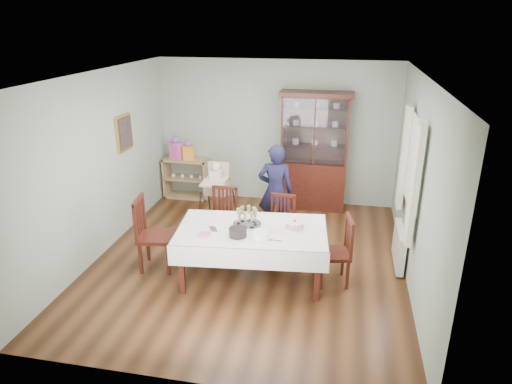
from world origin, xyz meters
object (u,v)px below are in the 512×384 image
(chair_far_left, at_px, (223,230))
(chair_end_left, at_px, (156,247))
(high_chair, at_px, (217,201))
(chair_far_right, at_px, (280,236))
(chair_end_right, at_px, (334,264))
(birthday_cake, at_px, (295,225))
(gift_bag_pink, at_px, (176,149))
(woman, at_px, (275,191))
(sideboard, at_px, (187,178))
(gift_bag_orange, at_px, (189,151))
(china_cabinet, at_px, (314,150))
(dining_table, at_px, (252,254))
(champagne_tray, at_px, (247,220))

(chair_far_left, height_order, chair_end_left, chair_end_left)
(chair_end_left, relative_size, high_chair, 0.94)
(chair_far_right, distance_m, chair_end_right, 1.10)
(chair_end_right, height_order, birthday_cake, same)
(chair_end_left, distance_m, gift_bag_pink, 2.87)
(woman, height_order, high_chair, woman)
(gift_bag_pink, bearing_deg, sideboard, 6.29)
(gift_bag_orange, bearing_deg, china_cabinet, -0.04)
(dining_table, xyz_separation_m, birthday_cake, (0.56, 0.11, 0.43))
(sideboard, relative_size, high_chair, 0.79)
(dining_table, bearing_deg, gift_bag_pink, 127.18)
(china_cabinet, bearing_deg, gift_bag_pink, 179.97)
(woman, bearing_deg, champagne_tray, 76.58)
(chair_far_right, relative_size, gift_bag_pink, 2.03)
(woman, height_order, gift_bag_pink, woman)
(china_cabinet, bearing_deg, high_chair, -143.51)
(chair_end_right, bearing_deg, champagne_tray, -100.66)
(dining_table, xyz_separation_m, high_chair, (-0.94, 1.60, 0.06))
(high_chair, xyz_separation_m, gift_bag_pink, (-1.14, 1.14, 0.55))
(china_cabinet, bearing_deg, woman, -111.17)
(chair_end_left, relative_size, gift_bag_pink, 2.42)
(chair_far_left, relative_size, gift_bag_orange, 2.52)
(chair_end_left, bearing_deg, birthday_cake, -96.65)
(chair_end_left, height_order, birthday_cake, chair_end_left)
(chair_far_left, bearing_deg, sideboard, 123.12)
(chair_far_right, bearing_deg, champagne_tray, -110.30)
(dining_table, height_order, chair_end_left, chair_end_left)
(chair_end_right, bearing_deg, dining_table, -95.32)
(chair_far_right, relative_size, gift_bag_orange, 2.39)
(chair_far_left, xyz_separation_m, high_chair, (-0.30, 0.74, 0.16))
(champagne_tray, bearing_deg, sideboard, 124.22)
(chair_far_left, bearing_deg, chair_end_right, -23.03)
(china_cabinet, relative_size, gift_bag_pink, 4.95)
(sideboard, distance_m, high_chair, 1.51)
(chair_far_left, bearing_deg, gift_bag_pink, 127.05)
(sideboard, bearing_deg, gift_bag_pink, -173.71)
(china_cabinet, xyz_separation_m, gift_bag_pink, (-2.68, 0.00, -0.13))
(sideboard, bearing_deg, chair_end_right, -41.27)
(woman, distance_m, birthday_cake, 1.40)
(woman, bearing_deg, high_chair, -15.05)
(champagne_tray, bearing_deg, dining_table, -48.66)
(dining_table, distance_m, china_cabinet, 2.90)
(woman, xyz_separation_m, champagne_tray, (-0.18, -1.32, 0.06))
(sideboard, relative_size, chair_far_right, 1.01)
(birthday_cake, height_order, gift_bag_pink, gift_bag_pink)
(champagne_tray, bearing_deg, chair_far_left, 126.22)
(sideboard, bearing_deg, woman, -33.84)
(sideboard, bearing_deg, chair_end_left, -79.93)
(chair_far_right, bearing_deg, gift_bag_pink, 146.33)
(champagne_tray, bearing_deg, chair_far_right, 64.31)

